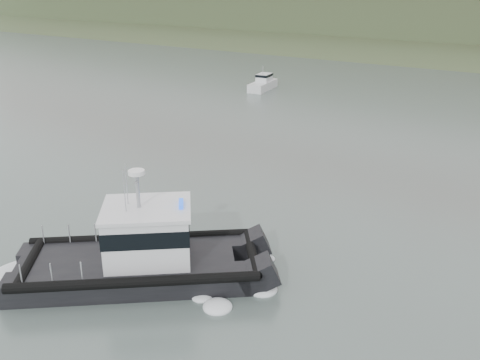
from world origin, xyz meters
name	(u,v)px	position (x,y,z in m)	size (l,w,h in m)	color
ground	(198,267)	(0.00, 0.00, 0.00)	(400.00, 400.00, 0.00)	#4C5A54
patrol_boat	(141,251)	(-1.71, -2.29, 1.50)	(12.44, 11.15, 5.98)	black
motorboat	(263,83)	(-20.81, 41.96, 0.81)	(2.76, 6.10, 3.23)	silver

